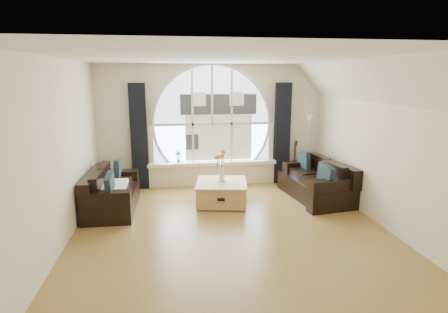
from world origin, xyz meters
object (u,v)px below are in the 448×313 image
sofa_right (315,179)px  sofa_left (112,189)px  floor_lamp (308,150)px  vase_flowers (221,162)px  coffee_chest (222,192)px  guitar (294,163)px  potted_plant (178,157)px

sofa_right → sofa_left: bearing=173.2°
sofa_left → floor_lamp: (4.18, 1.06, 0.40)m
sofa_left → vase_flowers: size_ratio=2.35×
sofa_left → sofa_right: sofa_right is taller
coffee_chest → floor_lamp: floor_lamp is taller
coffee_chest → sofa_right: bearing=10.2°
coffee_chest → guitar: guitar is taller
vase_flowers → sofa_right: bearing=-0.7°
vase_flowers → potted_plant: (-0.81, 1.18, -0.14)m
floor_lamp → potted_plant: (-2.92, 0.22, -0.12)m
sofa_right → guitar: 0.90m
sofa_right → coffee_chest: sofa_right is taller
coffee_chest → vase_flowers: 0.59m
sofa_right → guitar: guitar is taller
vase_flowers → guitar: vase_flowers is taller
vase_flowers → potted_plant: 1.44m
sofa_left → guitar: size_ratio=1.55×
potted_plant → sofa_right: bearing=-23.9°
coffee_chest → floor_lamp: (2.13, 1.02, 0.56)m
coffee_chest → potted_plant: potted_plant is taller
sofa_left → floor_lamp: 4.33m
potted_plant → coffee_chest: bearing=-57.3°
coffee_chest → potted_plant: bearing=131.9°
floor_lamp → coffee_chest: bearing=-154.3°
vase_flowers → potted_plant: size_ratio=2.62×
sofa_right → vase_flowers: bearing=171.3°
guitar → coffee_chest: bearing=-133.9°
coffee_chest → vase_flowers: bearing=91.3°
sofa_right → guitar: (-0.16, 0.87, 0.13)m
guitar → vase_flowers: bearing=-135.4°
floor_lamp → guitar: size_ratio=1.51×
sofa_left → guitar: bearing=14.8°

